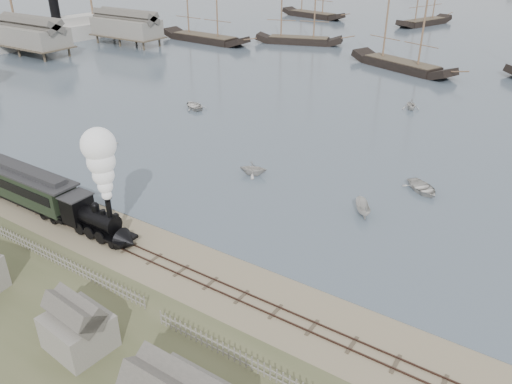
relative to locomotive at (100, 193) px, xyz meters
The scene contains 20 objects.
ground 8.38m from the locomotive, 16.68° to the left, with size 600.00×600.00×0.00m, color gray.
harbor_water 172.19m from the locomotive, 87.78° to the left, with size 600.00×336.00×0.06m, color #435160.
rail_track 8.11m from the locomotive, ahead, with size 120.00×1.80×0.16m.
picket_fence_west 6.83m from the locomotive, 87.99° to the right, with size 19.00×0.10×1.20m, color gray, non-canonical shape.
picket_fence_east 20.48m from the locomotive, 16.00° to the right, with size 15.00×0.10×1.20m, color gray, non-canonical shape.
shed_mid 14.03m from the locomotive, 49.06° to the right, with size 4.00×3.50×3.60m, color gray, non-canonical shape.
western_wharf 81.06m from the locomotive, 148.79° to the left, with size 36.00×56.00×8.00m, color gray, non-canonical shape.
locomotive is the anchor object (origin of this frame).
passenger_coach 12.44m from the locomotive, behind, with size 15.18×2.93×3.69m.
beached_dinghy 11.86m from the locomotive, 164.90° to the left, with size 3.66×2.62×0.76m, color beige.
steamship 100.48m from the locomotive, 145.02° to the left, with size 50.75×8.46×11.10m, color beige, non-canonical shape.
rowboat_0 22.98m from the locomotive, 138.82° to the left, with size 3.43×2.45×0.71m, color beige.
rowboat_1 19.02m from the locomotive, 79.15° to the left, with size 3.12×2.70×1.65m, color beige.
rowboat_2 24.45m from the locomotive, 44.14° to the left, with size 3.16×1.19×1.22m, color beige.
rowboat_3 32.64m from the locomotive, 50.07° to the left, with size 4.37×3.12×0.90m, color beige.
rowboat_6 38.26m from the locomotive, 118.04° to the left, with size 4.39×3.14×0.91m, color beige.
rowboat_7 52.93m from the locomotive, 78.25° to the left, with size 3.05×2.64×1.61m, color beige.
schooner_0 92.84m from the locomotive, 123.29° to the left, with size 25.82×5.96×20.00m, color black, non-canonical shape.
schooner_1 93.21m from the locomotive, 108.53° to the left, with size 21.40×4.94×20.00m, color black, non-canonical shape.
schooner_2 76.57m from the locomotive, 89.52° to the left, with size 23.75×5.48×20.00m, color black, non-canonical shape.
Camera 1 is at (25.35, -26.24, 24.36)m, focal length 35.00 mm.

